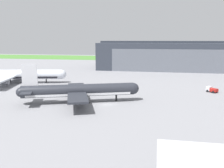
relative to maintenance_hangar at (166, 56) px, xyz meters
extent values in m
plane|color=gray|center=(-19.85, -94.98, -8.59)|extent=(440.00, 440.00, 0.00)
cube|color=#4B8635|center=(-19.85, 85.21, -8.55)|extent=(440.00, 56.00, 0.08)
cube|color=#2D333D|center=(0.00, 0.09, -0.14)|extent=(86.42, 34.78, 16.89)
cube|color=slate|center=(0.00, -17.45, -1.83)|extent=(65.68, 0.30, 13.51)
cube|color=#2D333D|center=(0.00, 0.09, 8.90)|extent=(86.42, 8.35, 1.20)
cylinder|color=silver|center=(-69.01, -66.67, -4.68)|extent=(44.33, 13.21, 4.20)
sphere|color=silver|center=(-47.28, -62.12, -4.68)|extent=(4.03, 4.03, 4.03)
cube|color=black|center=(-69.01, -66.67, -5.84)|extent=(40.86, 12.52, 0.73)
cube|color=silver|center=(-67.77, -76.93, -5.21)|extent=(10.70, 19.35, 0.56)
cube|color=silver|center=(-71.99, -56.77, -5.21)|extent=(10.70, 19.35, 0.56)
cylinder|color=gray|center=(-67.29, -75.34, -6.66)|extent=(4.38, 3.08, 2.31)
cylinder|color=gray|center=(-70.91, -58.04, -6.66)|extent=(4.38, 3.08, 2.31)
cylinder|color=black|center=(-54.23, -63.58, -7.68)|extent=(0.56, 0.56, 1.81)
cylinder|color=black|center=(-70.30, -69.19, -7.68)|extent=(0.56, 0.56, 1.81)
cylinder|color=black|center=(-71.20, -64.88, -7.68)|extent=(0.56, 0.56, 1.81)
cylinder|color=#282B33|center=(-28.73, -94.37, -4.68)|extent=(33.60, 15.33, 3.79)
sphere|color=#282B33|center=(-12.57, -88.49, -4.68)|extent=(3.63, 3.63, 3.63)
sphere|color=#282B33|center=(-44.88, -100.26, -4.68)|extent=(2.95, 2.95, 2.95)
cube|color=silver|center=(-28.73, -94.37, -5.72)|extent=(31.03, 14.42, 0.66)
cube|color=silver|center=(-42.30, -99.32, 0.43)|extent=(4.34, 1.91, 6.44)
cube|color=#282B33|center=(-41.97, -102.23, -4.30)|extent=(4.72, 6.04, 0.28)
cube|color=#282B33|center=(-43.92, -96.87, -4.30)|extent=(4.72, 6.04, 0.28)
cube|color=#282B33|center=(-26.78, -101.73, -5.15)|extent=(9.65, 14.17, 0.56)
cube|color=#282B33|center=(-31.97, -87.49, -5.15)|extent=(9.65, 14.17, 0.56)
cylinder|color=gray|center=(-26.39, -100.47, -6.50)|extent=(4.09, 3.19, 2.08)
cylinder|color=gray|center=(-30.86, -88.19, -6.50)|extent=(4.09, 3.19, 2.08)
cylinder|color=black|center=(-17.74, -90.37, -7.58)|extent=(0.56, 0.56, 2.01)
cylinder|color=black|center=(-29.34, -96.71, -7.58)|extent=(0.56, 0.56, 2.01)
cylinder|color=black|center=(-30.70, -92.98, -7.58)|extent=(0.56, 0.56, 2.01)
cube|color=silver|center=(14.02, -70.11, -7.34)|extent=(2.44, 2.45, 1.65)
cube|color=#AD1E19|center=(15.48, -71.52, -7.61)|extent=(3.12, 3.10, 1.10)
cylinder|color=black|center=(14.77, -69.38, -8.16)|extent=(0.79, 0.78, 0.85)
cylinder|color=black|center=(13.32, -70.88, -8.16)|extent=(0.79, 0.78, 0.85)
cylinder|color=black|center=(16.51, -71.07, -8.16)|extent=(0.79, 0.78, 0.85)
cylinder|color=black|center=(15.07, -72.57, -8.16)|extent=(0.79, 0.78, 0.85)
camera|label=1|loc=(-4.81, -166.44, 11.06)|focal=39.95mm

